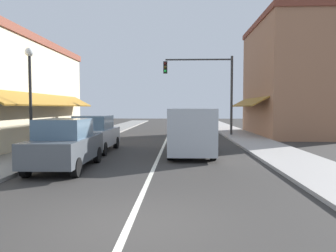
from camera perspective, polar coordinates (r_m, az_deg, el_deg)
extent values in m
plane|color=#33302D|center=(23.89, -0.08, -1.94)|extent=(80.00, 80.00, 0.00)
cube|color=gray|center=(24.72, -12.93, -1.71)|extent=(2.60, 56.00, 0.12)
cube|color=#A39E99|center=(24.29, 13.00, -1.80)|extent=(2.60, 56.00, 0.12)
cube|color=silver|center=(23.89, -0.08, -1.93)|extent=(0.14, 52.00, 0.01)
cube|color=beige|center=(20.43, -27.37, 4.77)|extent=(4.61, 14.00, 5.67)
cube|color=slate|center=(19.43, -21.50, 0.78)|extent=(0.08, 10.64, 1.80)
cube|color=olive|center=(19.18, -19.90, 4.36)|extent=(1.27, 11.76, 0.73)
cube|color=slate|center=(16.75, -25.99, 9.50)|extent=(0.08, 1.10, 1.30)
cube|color=slate|center=(22.35, -18.44, 8.01)|extent=(0.08, 1.10, 1.30)
cube|color=#9E6B4C|center=(27.17, 20.29, 7.37)|extent=(5.01, 10.00, 8.42)
cube|color=brown|center=(27.85, 20.48, 16.46)|extent=(5.21, 10.20, 0.40)
cube|color=slate|center=(26.45, 15.13, 1.49)|extent=(0.08, 7.60, 1.80)
cube|color=olive|center=(26.31, 13.87, 4.11)|extent=(1.27, 8.40, 0.73)
cube|color=slate|center=(24.61, 16.46, 12.24)|extent=(0.08, 1.10, 1.30)
cube|color=slate|center=(28.85, 14.27, 10.92)|extent=(0.08, 1.10, 1.30)
cube|color=#4C5156|center=(11.99, -17.53, -3.86)|extent=(1.78, 4.12, 0.80)
cube|color=slate|center=(11.83, -17.74, -0.41)|extent=(1.55, 2.02, 0.66)
cylinder|color=black|center=(13.57, -18.81, -4.77)|extent=(0.21, 0.62, 0.62)
cylinder|color=black|center=(13.11, -12.28, -4.95)|extent=(0.21, 0.62, 0.62)
cylinder|color=black|center=(11.10, -23.67, -6.64)|extent=(0.21, 0.62, 0.62)
cylinder|color=black|center=(10.53, -15.79, -7.01)|extent=(0.21, 0.62, 0.62)
cube|color=#B7BABF|center=(16.31, -12.78, -1.94)|extent=(1.75, 4.11, 0.80)
cube|color=slate|center=(16.16, -12.91, 0.61)|extent=(1.53, 2.01, 0.66)
cylinder|color=black|center=(17.86, -14.06, -2.80)|extent=(0.20, 0.62, 0.62)
cylinder|color=black|center=(17.47, -9.08, -2.88)|extent=(0.20, 0.62, 0.62)
cylinder|color=black|center=(15.30, -16.97, -3.85)|extent=(0.20, 0.62, 0.62)
cylinder|color=black|center=(14.85, -11.20, -3.98)|extent=(0.20, 0.62, 0.62)
cube|color=#B2B7BC|center=(14.93, 3.98, -0.58)|extent=(1.98, 5.01, 1.90)
cube|color=slate|center=(17.30, 3.77, 1.36)|extent=(1.73, 0.28, 0.84)
cube|color=black|center=(17.55, 3.75, -2.26)|extent=(1.86, 0.21, 0.24)
cylinder|color=black|center=(16.54, 0.77, -3.00)|extent=(0.24, 0.72, 0.72)
cylinder|color=black|center=(16.59, 6.88, -3.01)|extent=(0.24, 0.72, 0.72)
cylinder|color=black|center=(13.47, 0.38, -4.44)|extent=(0.24, 0.72, 0.72)
cylinder|color=black|center=(13.52, 7.89, -4.44)|extent=(0.24, 0.72, 0.72)
cylinder|color=#333333|center=(25.09, 11.08, 5.14)|extent=(0.18, 0.18, 6.03)
cylinder|color=#333333|center=(25.07, 5.38, 11.53)|extent=(5.00, 0.12, 0.12)
cube|color=black|center=(24.80, -0.47, 10.23)|extent=(0.30, 0.24, 0.90)
sphere|color=#420F0F|center=(24.71, -0.48, 10.91)|extent=(0.20, 0.20, 0.20)
sphere|color=#3D2D0C|center=(24.68, -0.48, 10.27)|extent=(0.20, 0.20, 0.20)
sphere|color=green|center=(24.64, -0.48, 9.62)|extent=(0.20, 0.20, 0.20)
cylinder|color=black|center=(14.48, -22.94, 2.82)|extent=(0.12, 0.12, 4.24)
sphere|color=white|center=(14.65, -23.14, 11.84)|extent=(0.36, 0.36, 0.36)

